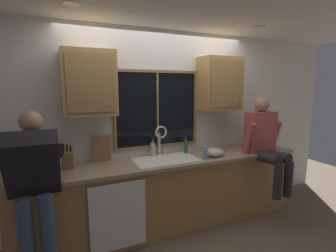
{
  "coord_description": "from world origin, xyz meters",
  "views": [
    {
      "loc": [
        -1.22,
        -3.06,
        1.82
      ],
      "look_at": [
        -0.01,
        -0.3,
        1.34
      ],
      "focal_mm": 26.48,
      "sensor_mm": 36.0,
      "label": 1
    }
  ],
  "objects_px": {
    "cutting_board": "(102,149)",
    "mixing_bowl": "(214,152)",
    "knife_block": "(68,159)",
    "person_sitting_on_counter": "(265,140)",
    "bottle_tall_clear": "(153,149)",
    "person_standing": "(34,182)",
    "bottle_green_glass": "(186,146)",
    "soap_dispenser": "(205,154)"
  },
  "relations": [
    {
      "from": "cutting_board",
      "to": "mixing_bowl",
      "type": "distance_m",
      "value": 1.43
    },
    {
      "from": "knife_block",
      "to": "cutting_board",
      "type": "distance_m",
      "value": 0.41
    },
    {
      "from": "person_sitting_on_counter",
      "to": "knife_block",
      "type": "xyz_separation_m",
      "value": [
        -2.49,
        0.38,
        -0.08
      ]
    },
    {
      "from": "bottle_tall_clear",
      "to": "mixing_bowl",
      "type": "bearing_deg",
      "value": -23.43
    },
    {
      "from": "cutting_board",
      "to": "bottle_tall_clear",
      "type": "xyz_separation_m",
      "value": [
        0.65,
        -0.01,
        -0.07
      ]
    },
    {
      "from": "person_sitting_on_counter",
      "to": "cutting_board",
      "type": "bearing_deg",
      "value": 167.0
    },
    {
      "from": "person_standing",
      "to": "knife_block",
      "type": "relative_size",
      "value": 4.99
    },
    {
      "from": "knife_block",
      "to": "bottle_green_glass",
      "type": "bearing_deg",
      "value": 2.23
    },
    {
      "from": "mixing_bowl",
      "to": "cutting_board",
      "type": "bearing_deg",
      "value": 166.74
    },
    {
      "from": "cutting_board",
      "to": "soap_dispenser",
      "type": "distance_m",
      "value": 1.27
    },
    {
      "from": "soap_dispenser",
      "to": "person_sitting_on_counter",
      "type": "bearing_deg",
      "value": -5.49
    },
    {
      "from": "mixing_bowl",
      "to": "bottle_tall_clear",
      "type": "xyz_separation_m",
      "value": [
        -0.74,
        0.32,
        0.04
      ]
    },
    {
      "from": "bottle_green_glass",
      "to": "bottle_tall_clear",
      "type": "distance_m",
      "value": 0.47
    },
    {
      "from": "person_standing",
      "to": "soap_dispenser",
      "type": "distance_m",
      "value": 1.9
    },
    {
      "from": "bottle_green_glass",
      "to": "cutting_board",
      "type": "bearing_deg",
      "value": 177.49
    },
    {
      "from": "person_standing",
      "to": "mixing_bowl",
      "type": "height_order",
      "value": "person_standing"
    },
    {
      "from": "knife_block",
      "to": "soap_dispenser",
      "type": "xyz_separation_m",
      "value": [
        1.59,
        -0.29,
        -0.04
      ]
    },
    {
      "from": "person_standing",
      "to": "bottle_tall_clear",
      "type": "relative_size",
      "value": 7.08
    },
    {
      "from": "bottle_green_glass",
      "to": "person_standing",
      "type": "bearing_deg",
      "value": -164.22
    },
    {
      "from": "knife_block",
      "to": "person_sitting_on_counter",
      "type": "bearing_deg",
      "value": -8.63
    },
    {
      "from": "bottle_green_glass",
      "to": "knife_block",
      "type": "bearing_deg",
      "value": -177.77
    },
    {
      "from": "person_standing",
      "to": "cutting_board",
      "type": "distance_m",
      "value": 0.89
    },
    {
      "from": "cutting_board",
      "to": "bottle_tall_clear",
      "type": "distance_m",
      "value": 0.65
    },
    {
      "from": "person_sitting_on_counter",
      "to": "bottle_green_glass",
      "type": "xyz_separation_m",
      "value": [
        -0.99,
        0.44,
        -0.09
      ]
    },
    {
      "from": "person_standing",
      "to": "bottle_tall_clear",
      "type": "distance_m",
      "value": 1.44
    },
    {
      "from": "person_standing",
      "to": "soap_dispenser",
      "type": "height_order",
      "value": "person_standing"
    },
    {
      "from": "person_sitting_on_counter",
      "to": "knife_block",
      "type": "relative_size",
      "value": 3.92
    },
    {
      "from": "cutting_board",
      "to": "bottle_green_glass",
      "type": "distance_m",
      "value": 1.12
    },
    {
      "from": "knife_block",
      "to": "cutting_board",
      "type": "height_order",
      "value": "cutting_board"
    },
    {
      "from": "knife_block",
      "to": "bottle_green_glass",
      "type": "xyz_separation_m",
      "value": [
        1.5,
        0.06,
        -0.01
      ]
    },
    {
      "from": "knife_block",
      "to": "bottle_green_glass",
      "type": "height_order",
      "value": "knife_block"
    },
    {
      "from": "soap_dispenser",
      "to": "cutting_board",
      "type": "bearing_deg",
      "value": 161.68
    },
    {
      "from": "knife_block",
      "to": "cutting_board",
      "type": "relative_size",
      "value": 0.95
    },
    {
      "from": "person_standing",
      "to": "soap_dispenser",
      "type": "xyz_separation_m",
      "value": [
        1.89,
        0.16,
        0.01
      ]
    },
    {
      "from": "person_sitting_on_counter",
      "to": "knife_block",
      "type": "bearing_deg",
      "value": 171.37
    },
    {
      "from": "bottle_tall_clear",
      "to": "bottle_green_glass",
      "type": "bearing_deg",
      "value": -5.23
    },
    {
      "from": "knife_block",
      "to": "mixing_bowl",
      "type": "height_order",
      "value": "knife_block"
    },
    {
      "from": "cutting_board",
      "to": "bottle_tall_clear",
      "type": "relative_size",
      "value": 1.49
    },
    {
      "from": "cutting_board",
      "to": "knife_block",
      "type": "bearing_deg",
      "value": -164.61
    },
    {
      "from": "person_sitting_on_counter",
      "to": "mixing_bowl",
      "type": "relative_size",
      "value": 5.38
    },
    {
      "from": "knife_block",
      "to": "soap_dispenser",
      "type": "height_order",
      "value": "knife_block"
    },
    {
      "from": "person_sitting_on_counter",
      "to": "bottle_tall_clear",
      "type": "bearing_deg",
      "value": 161.74
    }
  ]
}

